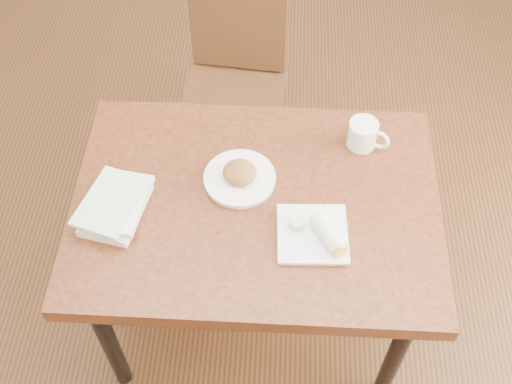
{
  "coord_description": "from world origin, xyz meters",
  "views": [
    {
      "loc": [
        0.06,
        -1.21,
        2.42
      ],
      "look_at": [
        0.0,
        0.0,
        0.8
      ],
      "focal_mm": 45.0,
      "sensor_mm": 36.0,
      "label": 1
    }
  ],
  "objects_px": {
    "coffee_mug": "(364,134)",
    "book_stack": "(116,205)",
    "chair_far": "(235,74)",
    "plate_scone": "(240,176)",
    "table": "(256,216)",
    "plate_burrito": "(317,234)"
  },
  "relations": [
    {
      "from": "coffee_mug",
      "to": "plate_burrito",
      "type": "distance_m",
      "value": 0.42
    },
    {
      "from": "chair_far",
      "to": "plate_scone",
      "type": "relative_size",
      "value": 4.01
    },
    {
      "from": "coffee_mug",
      "to": "book_stack",
      "type": "distance_m",
      "value": 0.85
    },
    {
      "from": "plate_scone",
      "to": "plate_burrito",
      "type": "bearing_deg",
      "value": -39.75
    },
    {
      "from": "table",
      "to": "plate_scone",
      "type": "xyz_separation_m",
      "value": [
        -0.06,
        0.08,
        0.11
      ]
    },
    {
      "from": "table",
      "to": "plate_scone",
      "type": "relative_size",
      "value": 4.98
    },
    {
      "from": "plate_burrito",
      "to": "table",
      "type": "bearing_deg",
      "value": 146.45
    },
    {
      "from": "chair_far",
      "to": "plate_burrito",
      "type": "relative_size",
      "value": 4.23
    },
    {
      "from": "chair_far",
      "to": "coffee_mug",
      "type": "relative_size",
      "value": 6.76
    },
    {
      "from": "plate_burrito",
      "to": "book_stack",
      "type": "relative_size",
      "value": 0.8
    },
    {
      "from": "plate_scone",
      "to": "coffee_mug",
      "type": "relative_size",
      "value": 1.68
    },
    {
      "from": "table",
      "to": "book_stack",
      "type": "height_order",
      "value": "book_stack"
    },
    {
      "from": "table",
      "to": "book_stack",
      "type": "xyz_separation_m",
      "value": [
        -0.44,
        -0.06,
        0.11
      ]
    },
    {
      "from": "coffee_mug",
      "to": "book_stack",
      "type": "relative_size",
      "value": 0.5
    },
    {
      "from": "chair_far",
      "to": "table",
      "type": "bearing_deg",
      "value": -80.71
    },
    {
      "from": "chair_far",
      "to": "book_stack",
      "type": "relative_size",
      "value": 3.39
    },
    {
      "from": "plate_scone",
      "to": "book_stack",
      "type": "relative_size",
      "value": 0.85
    },
    {
      "from": "plate_scone",
      "to": "coffee_mug",
      "type": "height_order",
      "value": "coffee_mug"
    },
    {
      "from": "plate_burrito",
      "to": "book_stack",
      "type": "bearing_deg",
      "value": 173.88
    },
    {
      "from": "plate_scone",
      "to": "coffee_mug",
      "type": "bearing_deg",
      "value": 23.88
    },
    {
      "from": "chair_far",
      "to": "plate_scone",
      "type": "xyz_separation_m",
      "value": [
        0.07,
        -0.72,
        0.23
      ]
    },
    {
      "from": "chair_far",
      "to": "coffee_mug",
      "type": "distance_m",
      "value": 0.77
    }
  ]
}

